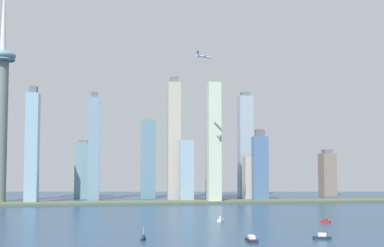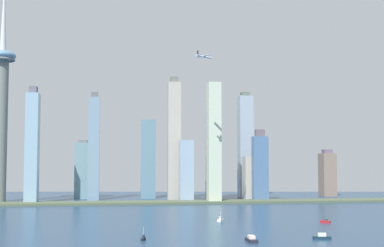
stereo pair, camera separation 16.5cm
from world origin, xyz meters
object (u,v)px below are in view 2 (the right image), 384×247
object	(u,v)px
observation_tower	(2,99)
skyscraper_4	(174,140)
skyscraper_12	(83,170)
skyscraper_11	(148,159)
skyscraper_2	(245,146)
airplane	(204,56)
skyscraper_1	(213,152)
skyscraper_3	(214,142)
skyscraper_10	(94,148)
boat_3	(325,221)
skyscraper_8	(32,147)
boat_1	(251,239)
skyscraper_7	(186,171)
boat_2	(221,220)
skyscraper_9	(248,178)
skyscraper_0	(260,167)
boat_4	(143,238)
skyscraper_5	(327,174)
boat_0	(322,237)

from	to	relation	value
observation_tower	skyscraper_4	size ratio (longest dim) A/B	1.74
skyscraper_12	skyscraper_11	bearing A→B (deg)	-9.79
skyscraper_2	airplane	distance (m)	225.08
skyscraper_11	skyscraper_4	bearing A→B (deg)	-46.40
observation_tower	skyscraper_1	xyz separation A→B (m)	(300.20, 35.64, -70.43)
skyscraper_2	skyscraper_3	world-z (taller)	skyscraper_3
skyscraper_4	skyscraper_10	size ratio (longest dim) A/B	1.15
skyscraper_10	boat_3	size ratio (longest dim) A/B	18.41
skyscraper_8	boat_1	xyz separation A→B (m)	(211.91, -373.90, -75.25)
skyscraper_7	skyscraper_8	distance (m)	215.63
skyscraper_7	airplane	size ratio (longest dim) A/B	3.69
skyscraper_2	observation_tower	bearing A→B (deg)	-168.89
skyscraper_7	skyscraper_4	bearing A→B (deg)	116.14
skyscraper_11	boat_1	distance (m)	454.19
skyscraper_12	boat_2	size ratio (longest dim) A/B	9.15
skyscraper_9	skyscraper_10	world-z (taller)	skyscraper_10
boat_2	skyscraper_0	bearing A→B (deg)	9.18
skyscraper_1	skyscraper_12	bearing A→B (deg)	165.44
boat_4	boat_2	bearing A→B (deg)	164.53
skyscraper_8	skyscraper_9	size ratio (longest dim) A/B	2.49
skyscraper_5	airplane	size ratio (longest dim) A/B	3.23
skyscraper_1	skyscraper_2	world-z (taller)	skyscraper_2
skyscraper_12	airplane	size ratio (longest dim) A/B	3.80
skyscraper_4	skyscraper_9	distance (m)	125.50
skyscraper_9	observation_tower	bearing A→B (deg)	-175.44
skyscraper_2	skyscraper_10	distance (m)	237.04
observation_tower	skyscraper_7	xyz separation A→B (m)	(255.63, 1.59, -98.19)
skyscraper_0	skyscraper_1	world-z (taller)	skyscraper_1
skyscraper_9	skyscraper_8	bearing A→B (deg)	-173.97
skyscraper_3	airplane	xyz separation A→B (m)	(-26.92, -80.55, 104.88)
skyscraper_4	airplane	size ratio (longest dim) A/B	7.75
skyscraper_12	boat_3	size ratio (longest dim) A/B	10.37
skyscraper_1	boat_0	xyz separation A→B (m)	(9.35, -409.21, -69.66)
skyscraper_0	skyscraper_10	bearing A→B (deg)	169.77
skyscraper_9	boat_2	distance (m)	295.33
skyscraper_8	skyscraper_10	bearing A→B (deg)	29.31
skyscraper_0	boat_4	world-z (taller)	skyscraper_0
boat_2	boat_3	distance (m)	98.11
skyscraper_4	boat_2	bearing A→B (deg)	-86.77
skyscraper_12	airplane	bearing A→B (deg)	-49.98
observation_tower	skyscraper_1	world-z (taller)	observation_tower
boat_3	airplane	bearing A→B (deg)	161.29
observation_tower	boat_2	distance (m)	384.54
observation_tower	skyscraper_10	size ratio (longest dim) A/B	2.00
skyscraper_4	boat_2	xyz separation A→B (m)	(15.84, -280.69, -87.08)
boat_2	boat_4	bearing A→B (deg)	177.12
skyscraper_0	airplane	world-z (taller)	airplane
skyscraper_2	boat_4	xyz separation A→B (m)	(-181.04, -431.98, -79.76)
skyscraper_11	skyscraper_10	bearing A→B (deg)	-160.84
skyscraper_11	boat_3	size ratio (longest dim) A/B	14.04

